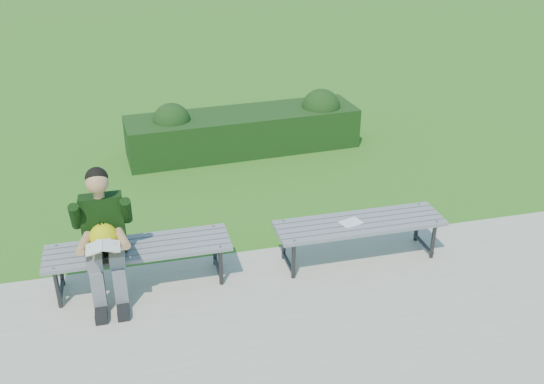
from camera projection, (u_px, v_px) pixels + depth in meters
name	position (u px, v px, depth m)	size (l,w,h in m)	color
ground	(241.00, 253.00, 6.70)	(80.00, 80.00, 0.00)	#196819
walkway	(282.00, 359.00, 5.17)	(30.00, 3.50, 0.02)	#AEA393
hedge	(246.00, 129.00, 9.22)	(3.55, 1.09, 0.87)	#0F390E
bench_left	(139.00, 251.00, 5.96)	(1.80, 0.50, 0.46)	gray
bench_right	(360.00, 226.00, 6.40)	(1.80, 0.50, 0.46)	gray
seated_boy	(104.00, 233.00, 5.68)	(0.56, 0.76, 1.31)	slate
paper_sheet	(351.00, 222.00, 6.36)	(0.26, 0.21, 0.01)	white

